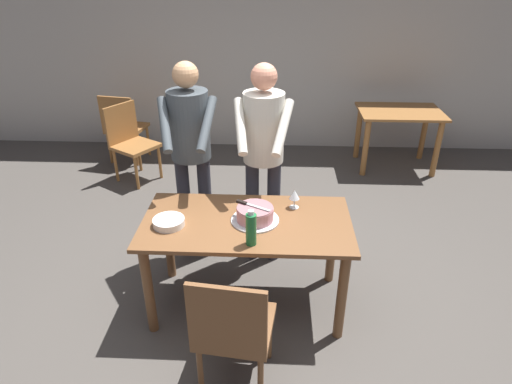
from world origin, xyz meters
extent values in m
plane|color=#4C4742|center=(0.00, 0.00, 0.00)|extent=(14.00, 14.00, 0.00)
cube|color=#BCB7AD|center=(0.00, 3.33, 1.35)|extent=(10.00, 0.12, 2.70)
cube|color=brown|center=(0.00, 0.00, 0.73)|extent=(1.48, 0.77, 0.03)
cylinder|color=brown|center=(-0.66, -0.31, 0.36)|extent=(0.07, 0.07, 0.72)
cylinder|color=brown|center=(0.66, -0.31, 0.36)|extent=(0.07, 0.07, 0.72)
cylinder|color=brown|center=(-0.66, 0.31, 0.36)|extent=(0.07, 0.07, 0.72)
cylinder|color=brown|center=(0.66, 0.31, 0.36)|extent=(0.07, 0.07, 0.72)
cylinder|color=silver|center=(0.06, 0.01, 0.76)|extent=(0.34, 0.34, 0.01)
cylinder|color=#D18C93|center=(0.06, 0.01, 0.81)|extent=(0.26, 0.26, 0.09)
cylinder|color=#926267|center=(0.06, 0.01, 0.86)|extent=(0.25, 0.25, 0.01)
cube|color=silver|center=(0.08, 0.00, 0.87)|extent=(0.18, 0.11, 0.00)
cube|color=black|center=(-0.04, 0.06, 0.87)|extent=(0.08, 0.06, 0.02)
cylinder|color=white|center=(-0.53, -0.08, 0.76)|extent=(0.22, 0.22, 0.01)
cylinder|color=white|center=(-0.53, -0.08, 0.77)|extent=(0.22, 0.22, 0.01)
cylinder|color=white|center=(-0.53, -0.08, 0.78)|extent=(0.22, 0.22, 0.01)
cylinder|color=white|center=(-0.53, -0.08, 0.79)|extent=(0.22, 0.22, 0.01)
cylinder|color=white|center=(-0.53, -0.08, 0.80)|extent=(0.22, 0.22, 0.01)
cylinder|color=silver|center=(0.34, 0.21, 0.75)|extent=(0.07, 0.07, 0.00)
cylinder|color=silver|center=(0.34, 0.21, 0.79)|extent=(0.01, 0.01, 0.07)
cone|color=silver|center=(0.34, 0.21, 0.86)|extent=(0.08, 0.08, 0.07)
cylinder|color=#1E6B38|center=(0.05, -0.28, 0.86)|extent=(0.07, 0.07, 0.22)
cylinder|color=silver|center=(0.05, -0.28, 0.98)|extent=(0.04, 0.04, 0.03)
cylinder|color=#2D2D38|center=(0.19, 0.60, 0.47)|extent=(0.11, 0.11, 0.95)
cylinder|color=#2D2D38|center=(0.01, 0.61, 0.47)|extent=(0.11, 0.11, 0.95)
cylinder|color=beige|center=(0.10, 0.60, 1.23)|extent=(0.32, 0.32, 0.55)
sphere|color=tan|center=(0.10, 0.60, 1.62)|extent=(0.20, 0.20, 0.20)
cylinder|color=beige|center=(0.24, 0.42, 1.30)|extent=(0.17, 0.42, 0.34)
cylinder|color=beige|center=(-0.07, 0.43, 1.30)|extent=(0.14, 0.42, 0.34)
cylinder|color=#2D2D38|center=(-0.40, 0.64, 0.47)|extent=(0.11, 0.11, 0.95)
cylinder|color=#2D2D38|center=(-0.58, 0.63, 0.47)|extent=(0.11, 0.11, 0.95)
cylinder|color=#3F474C|center=(-0.49, 0.63, 1.23)|extent=(0.32, 0.32, 0.55)
sphere|color=tan|center=(-0.49, 0.63, 1.62)|extent=(0.20, 0.20, 0.20)
cylinder|color=#3F474C|center=(-0.32, 0.46, 1.30)|extent=(0.13, 0.42, 0.34)
cylinder|color=#3F474C|center=(-0.63, 0.44, 1.30)|extent=(0.18, 0.42, 0.34)
cube|color=brown|center=(-0.02, -0.68, 0.43)|extent=(0.49, 0.49, 0.04)
cylinder|color=brown|center=(-0.18, -0.48, 0.21)|extent=(0.04, 0.04, 0.41)
cylinder|color=brown|center=(0.18, -0.53, 0.21)|extent=(0.04, 0.04, 0.41)
cylinder|color=brown|center=(-0.23, -0.84, 0.21)|extent=(0.04, 0.04, 0.41)
cylinder|color=brown|center=(0.13, -0.89, 0.21)|extent=(0.04, 0.04, 0.41)
cube|color=brown|center=(-0.05, -0.89, 0.68)|extent=(0.44, 0.08, 0.45)
cube|color=#9E6633|center=(1.71, 2.63, 0.72)|extent=(1.00, 0.70, 0.03)
cylinder|color=#9E6633|center=(1.28, 2.36, 0.35)|extent=(0.07, 0.07, 0.71)
cylinder|color=#9E6633|center=(2.13, 2.36, 0.35)|extent=(0.07, 0.07, 0.71)
cylinder|color=#9E6633|center=(1.28, 2.91, 0.35)|extent=(0.07, 0.07, 0.71)
cylinder|color=#9E6633|center=(2.13, 2.91, 0.35)|extent=(0.07, 0.07, 0.71)
cube|color=#9E6633|center=(-1.74, 2.71, 0.43)|extent=(0.51, 0.51, 0.04)
cylinder|color=#9E6633|center=(-1.88, 2.92, 0.21)|extent=(0.04, 0.04, 0.41)
cylinder|color=#9E6633|center=(-1.52, 2.85, 0.21)|extent=(0.04, 0.04, 0.41)
cylinder|color=#9E6633|center=(-1.95, 2.56, 0.21)|extent=(0.04, 0.04, 0.41)
cylinder|color=#9E6633|center=(-1.59, 2.50, 0.21)|extent=(0.04, 0.04, 0.41)
cube|color=#9E6633|center=(-1.77, 2.51, 0.68)|extent=(0.44, 0.11, 0.45)
cube|color=#9E6633|center=(-1.45, 2.10, 0.43)|extent=(0.61, 0.61, 0.04)
cylinder|color=#9E6633|center=(-1.20, 2.15, 0.21)|extent=(0.04, 0.04, 0.41)
cylinder|color=#9E6633|center=(-1.39, 1.85, 0.21)|extent=(0.04, 0.04, 0.41)
cylinder|color=#9E6633|center=(-1.50, 2.35, 0.21)|extent=(0.04, 0.04, 0.41)
cylinder|color=#9E6633|center=(-1.70, 2.04, 0.21)|extent=(0.04, 0.04, 0.41)
cube|color=#9E6633|center=(-1.62, 2.21, 0.68)|extent=(0.26, 0.39, 0.45)
camera|label=1|loc=(0.19, -2.63, 2.40)|focal=30.90mm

